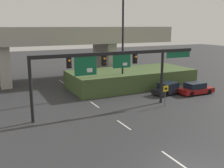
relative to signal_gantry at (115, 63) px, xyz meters
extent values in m
plane|color=#2D2D30|center=(-1.17, -11.68, -4.74)|extent=(160.00, 160.00, 0.00)
cube|color=silver|center=(-1.17, -10.52, -4.74)|extent=(0.14, 2.40, 0.01)
cube|color=silver|center=(-1.17, -4.02, -4.74)|extent=(0.14, 2.40, 0.01)
cube|color=silver|center=(-1.17, 2.48, -4.74)|extent=(0.14, 2.40, 0.01)
cube|color=silver|center=(-1.17, 8.97, -4.74)|extent=(0.14, 2.40, 0.01)
cube|color=silver|center=(-1.17, 15.47, -4.74)|extent=(0.14, 2.40, 0.01)
cylinder|color=black|center=(-7.96, 0.02, -1.85)|extent=(0.28, 0.28, 5.78)
cylinder|color=black|center=(5.61, 0.02, -1.85)|extent=(0.28, 0.28, 5.78)
cube|color=black|center=(0.68, 0.02, 0.88)|extent=(17.29, 0.32, 0.32)
cube|color=black|center=(-4.57, 0.02, 0.24)|extent=(0.40, 0.28, 0.95)
sphere|color=orange|center=(-4.57, -0.15, 0.46)|extent=(0.22, 0.22, 0.22)
sphere|color=black|center=(-4.57, -0.15, 0.03)|extent=(0.22, 0.22, 0.22)
cube|color=black|center=(-1.17, 0.02, 0.24)|extent=(0.40, 0.28, 0.95)
sphere|color=orange|center=(-1.17, -0.15, 0.46)|extent=(0.22, 0.22, 0.22)
sphere|color=black|center=(-1.17, -0.15, 0.03)|extent=(0.22, 0.22, 0.22)
cube|color=black|center=(2.22, 0.02, 0.24)|extent=(0.40, 0.28, 0.95)
sphere|color=orange|center=(2.22, -0.15, 0.46)|extent=(0.22, 0.22, 0.22)
sphere|color=black|center=(2.22, -0.15, 0.03)|extent=(0.22, 0.22, 0.22)
cube|color=#115B38|center=(-3.04, -0.08, -0.14)|extent=(2.12, 0.08, 1.72)
cube|color=white|center=(-2.67, -0.13, -0.52)|extent=(0.53, 0.03, 0.38)
cube|color=#115B38|center=(0.69, -0.08, 0.09)|extent=(1.89, 0.08, 1.27)
cube|color=white|center=(1.02, -0.13, -0.20)|extent=(0.47, 0.03, 0.28)
cube|color=#115B38|center=(7.66, -0.04, 0.40)|extent=(3.11, 0.07, 0.64)
cylinder|color=#4C4C4C|center=(5.25, -1.19, -3.63)|extent=(0.08, 0.08, 2.22)
cube|color=yellow|center=(5.25, -1.24, -2.87)|extent=(0.60, 0.03, 0.60)
cube|color=black|center=(5.25, -1.25, -2.87)|extent=(0.33, 0.01, 0.21)
cylinder|color=black|center=(4.24, 6.31, 2.34)|extent=(0.24, 0.24, 14.18)
cube|color=#A39E93|center=(-1.17, 17.06, 1.60)|extent=(36.46, 7.95, 1.57)
cube|color=#A39E93|center=(-1.17, 13.29, 2.84)|extent=(36.46, 0.40, 0.90)
cube|color=#A39E93|center=(-8.92, 17.06, -1.96)|extent=(1.40, 6.36, 5.56)
cube|color=#A39E93|center=(6.57, 17.06, -1.96)|extent=(1.40, 6.36, 5.56)
cube|color=#42562D|center=(6.66, 8.30, -3.60)|extent=(16.89, 7.46, 2.28)
cube|color=black|center=(8.82, 2.72, -4.29)|extent=(4.68, 2.71, 0.58)
cube|color=black|center=(8.65, 2.69, -3.66)|extent=(2.58, 2.08, 0.68)
cylinder|color=black|center=(9.98, 3.79, -4.42)|extent=(0.67, 0.35, 0.64)
cylinder|color=black|center=(10.32, 2.23, -4.42)|extent=(0.67, 0.35, 0.64)
cylinder|color=black|center=(7.32, 3.21, -4.42)|extent=(0.67, 0.35, 0.64)
cylinder|color=black|center=(7.66, 1.66, -4.42)|extent=(0.67, 0.35, 0.64)
cube|color=maroon|center=(11.74, 1.20, -4.29)|extent=(4.47, 1.93, 0.59)
cube|color=black|center=(11.57, 1.21, -3.65)|extent=(2.34, 1.70, 0.69)
cylinder|color=black|center=(13.13, 1.96, -4.42)|extent=(0.65, 0.24, 0.64)
cylinder|color=black|center=(13.09, 0.37, -4.42)|extent=(0.65, 0.24, 0.64)
cylinder|color=black|center=(10.39, 2.03, -4.42)|extent=(0.65, 0.24, 0.64)
cylinder|color=black|center=(10.35, 0.44, -4.42)|extent=(0.65, 0.24, 0.64)
camera|label=1|loc=(-11.24, -22.30, 3.46)|focal=42.00mm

